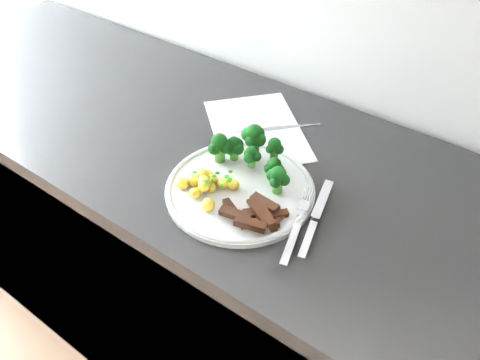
# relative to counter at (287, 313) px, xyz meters

# --- Properties ---
(counter) EXTENTS (2.37, 0.59, 0.89)m
(counter) POSITION_rel_counter_xyz_m (0.00, 0.00, 0.00)
(counter) COLOR black
(counter) RESTS_ON ground
(recipe_paper) EXTENTS (0.33, 0.33, 0.00)m
(recipe_paper) POSITION_rel_counter_xyz_m (-0.18, 0.10, 0.45)
(recipe_paper) COLOR white
(recipe_paper) RESTS_ON counter
(plate) EXTENTS (0.29, 0.29, 0.02)m
(plate) POSITION_rel_counter_xyz_m (-0.09, -0.09, 0.45)
(plate) COLOR white
(plate) RESTS_ON counter
(broccoli) EXTENTS (0.19, 0.11, 0.08)m
(broccoli) POSITION_rel_counter_xyz_m (-0.11, -0.02, 0.50)
(broccoli) COLOR #2D5F1A
(broccoli) RESTS_ON plate
(potatoes) EXTENTS (0.11, 0.09, 0.04)m
(potatoes) POSITION_rel_counter_xyz_m (-0.14, -0.13, 0.47)
(potatoes) COLOR #EFDC4B
(potatoes) RESTS_ON plate
(beef_strips) EXTENTS (0.12, 0.10, 0.03)m
(beef_strips) POSITION_rel_counter_xyz_m (-0.01, -0.13, 0.47)
(beef_strips) COLOR black
(beef_strips) RESTS_ON plate
(fork) EXTENTS (0.07, 0.19, 0.02)m
(fork) POSITION_rel_counter_xyz_m (0.06, -0.12, 0.46)
(fork) COLOR silver
(fork) RESTS_ON plate
(knife) EXTENTS (0.07, 0.20, 0.02)m
(knife) POSITION_rel_counter_xyz_m (0.08, -0.09, 0.45)
(knife) COLOR silver
(knife) RESTS_ON plate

